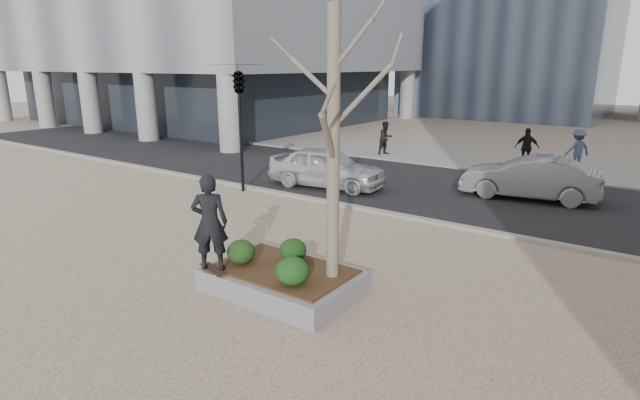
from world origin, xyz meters
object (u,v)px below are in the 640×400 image
Objects in this scene: planter at (283,280)px; skateboarder at (210,222)px; police_car at (327,167)px; skateboard at (213,270)px.

skateboarder is (-1.10, -0.88, 1.27)m from planter.
skateboarder reaches higher than planter.
police_car is at bearing 118.89° from planter.
police_car is (-3.22, 8.71, -0.72)m from skateboarder.
skateboard is at bearing -141.34° from planter.
planter is 1.55× the size of skateboarder.
police_car is (-4.32, 7.83, 0.55)m from planter.
skateboarder is 0.44× the size of police_car.
skateboarder is 9.31m from police_car.
police_car is at bearing 126.05° from skateboard.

